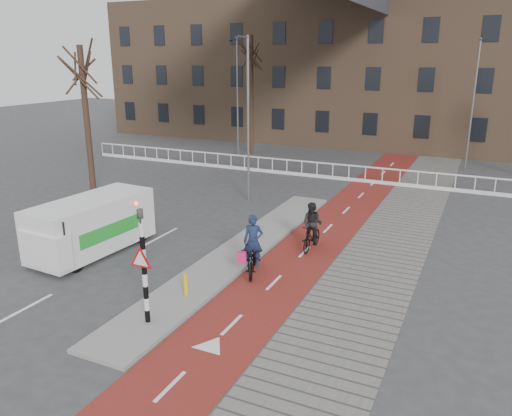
% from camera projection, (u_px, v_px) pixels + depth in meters
% --- Properties ---
extents(ground, '(120.00, 120.00, 0.00)m').
position_uv_depth(ground, '(204.00, 299.00, 15.36)').
color(ground, '#38383A').
rests_on(ground, ground).
extents(bike_lane, '(2.50, 60.00, 0.01)m').
position_uv_depth(bike_lane, '(341.00, 216.00, 23.42)').
color(bike_lane, maroon).
rests_on(bike_lane, ground).
extents(sidewalk, '(3.00, 60.00, 0.01)m').
position_uv_depth(sidewalk, '(402.00, 224.00, 22.29)').
color(sidewalk, slate).
rests_on(sidewalk, ground).
extents(curb_island, '(1.80, 16.00, 0.12)m').
position_uv_depth(curb_island, '(242.00, 250.00, 19.09)').
color(curb_island, gray).
rests_on(curb_island, ground).
extents(traffic_signal, '(0.80, 0.80, 3.68)m').
position_uv_depth(traffic_signal, '(143.00, 259.00, 13.27)').
color(traffic_signal, black).
rests_on(traffic_signal, curb_island).
extents(bollard, '(0.12, 0.12, 0.69)m').
position_uv_depth(bollard, '(186.00, 284.00, 15.31)').
color(bollard, yellow).
rests_on(bollard, curb_island).
extents(cyclist_near, '(1.35, 2.13, 2.08)m').
position_uv_depth(cyclist_near, '(253.00, 254.00, 17.02)').
color(cyclist_near, black).
rests_on(cyclist_near, bike_lane).
extents(cyclist_far, '(0.81, 1.75, 1.87)m').
position_uv_depth(cyclist_far, '(312.00, 230.00, 19.11)').
color(cyclist_far, black).
rests_on(cyclist_far, bike_lane).
extents(van, '(2.28, 5.00, 2.10)m').
position_uv_depth(van, '(92.00, 225.00, 18.78)').
color(van, white).
rests_on(van, ground).
extents(railing, '(28.00, 0.10, 0.99)m').
position_uv_depth(railing, '(272.00, 168.00, 32.04)').
color(railing, silver).
rests_on(railing, ground).
extents(townhouse_row, '(46.00, 10.00, 15.90)m').
position_uv_depth(townhouse_row, '(365.00, 49.00, 42.06)').
color(townhouse_row, '#7F6047').
rests_on(townhouse_row, ground).
extents(tree_left, '(0.30, 0.30, 7.74)m').
position_uv_depth(tree_left, '(87.00, 125.00, 25.35)').
color(tree_left, black).
rests_on(tree_left, ground).
extents(tree_mid, '(0.30, 0.30, 8.72)m').
position_uv_depth(tree_mid, '(251.00, 96.00, 37.41)').
color(tree_mid, black).
rests_on(tree_mid, ground).
extents(streetlight_near, '(0.12, 0.12, 8.16)m').
position_uv_depth(streetlight_near, '(248.00, 122.00, 24.75)').
color(streetlight_near, slate).
rests_on(streetlight_near, ground).
extents(streetlight_left, '(0.12, 0.12, 8.44)m').
position_uv_depth(streetlight_left, '(238.00, 98.00, 37.08)').
color(streetlight_left, slate).
rests_on(streetlight_left, ground).
extents(streetlight_right, '(0.12, 0.12, 8.31)m').
position_uv_depth(streetlight_right, '(473.00, 106.00, 32.09)').
color(streetlight_right, slate).
rests_on(streetlight_right, ground).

